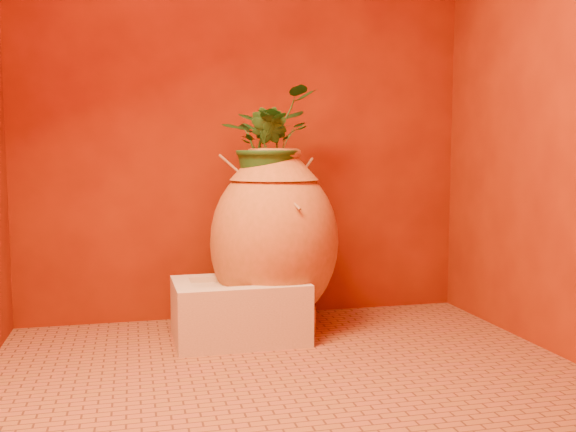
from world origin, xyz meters
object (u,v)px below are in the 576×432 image
object	(u,v)px
wine_bottle_c	(263,282)
amphora	(274,241)
wine_bottle_a	(254,280)
wall_tap	(281,186)
stone_basin	(240,311)
wine_bottle_b	(263,282)

from	to	relation	value
wine_bottle_c	amphora	bearing A→B (deg)	56.75
wine_bottle_a	wall_tap	size ratio (longest dim) A/B	1.99
amphora	wall_tap	distance (m)	0.39
stone_basin	wall_tap	distance (m)	0.77
wall_tap	amphora	bearing A→B (deg)	-110.56
stone_basin	wine_bottle_c	distance (m)	0.18
wine_bottle_a	wall_tap	world-z (taller)	wall_tap
wine_bottle_b	wall_tap	size ratio (longest dim) A/B	1.88
stone_basin	wine_bottle_b	bearing A→B (deg)	11.31
stone_basin	wall_tap	bearing A→B (deg)	52.10
stone_basin	wine_bottle_c	world-z (taller)	wine_bottle_c
amphora	wine_bottle_a	size ratio (longest dim) A/B	2.82
amphora	wine_bottle_b	distance (m)	0.23
stone_basin	wine_bottle_b	xyz separation A→B (m)	(0.12, 0.02, 0.13)
stone_basin	wall_tap	world-z (taller)	wall_tap
wine_bottle_b	wine_bottle_c	bearing A→B (deg)	-100.11
wine_bottle_b	wall_tap	bearing A→B (deg)	63.58
wine_bottle_b	wall_tap	distance (m)	0.61
stone_basin	wine_bottle_c	size ratio (longest dim) A/B	1.92
stone_basin	wine_bottle_a	distance (m)	0.17
wine_bottle_a	wine_bottle_c	distance (m)	0.07
stone_basin	wine_bottle_c	xyz separation A→B (m)	(0.12, -0.01, 0.14)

